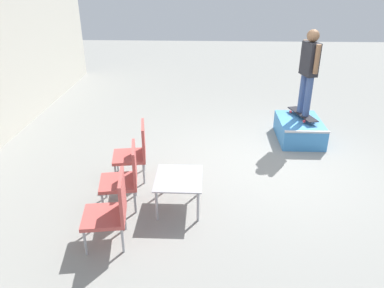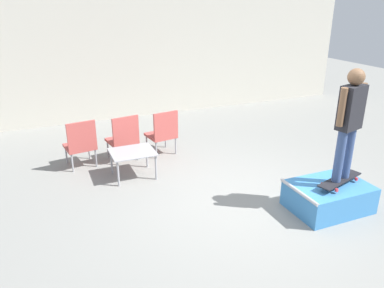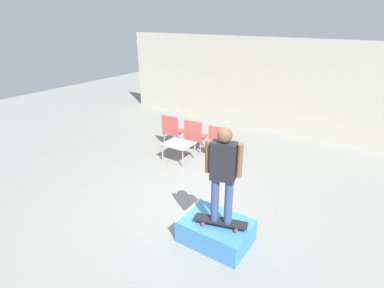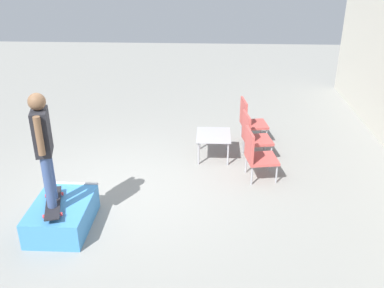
{
  "view_description": "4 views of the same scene",
  "coord_description": "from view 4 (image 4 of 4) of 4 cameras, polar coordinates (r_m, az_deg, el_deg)",
  "views": [
    {
      "loc": [
        -5.82,
        1.09,
        3.14
      ],
      "look_at": [
        -0.53,
        1.31,
        0.62
      ],
      "focal_mm": 35.0,
      "sensor_mm": 36.0,
      "label": 1
    },
    {
      "loc": [
        -2.71,
        -4.52,
        2.97
      ],
      "look_at": [
        -0.38,
        1.02,
        0.63
      ],
      "focal_mm": 35.0,
      "sensor_mm": 36.0,
      "label": 2
    },
    {
      "loc": [
        3.05,
        -4.4,
        3.58
      ],
      "look_at": [
        -0.65,
        1.09,
        0.75
      ],
      "focal_mm": 28.0,
      "sensor_mm": 36.0,
      "label": 3
    },
    {
      "loc": [
        6.25,
        1.39,
        3.82
      ],
      "look_at": [
        -0.29,
        1.09,
        0.76
      ],
      "focal_mm": 40.0,
      "sensor_mm": 36.0,
      "label": 4
    }
  ],
  "objects": [
    {
      "name": "skate_ramp_box",
      "position": [
        6.66,
        -16.9,
        -9.05
      ],
      "size": [
        1.17,
        0.82,
        0.43
      ],
      "color": "#3D84C6",
      "rests_on": "ground_plane"
    },
    {
      "name": "person_skater",
      "position": [
        6.0,
        -19.22,
        0.3
      ],
      "size": [
        0.55,
        0.29,
        1.62
      ],
      "rotation": [
        0.0,
        0.0,
        0.26
      ],
      "color": "#384C7A",
      "rests_on": "skateboard_on_ramp"
    },
    {
      "name": "coffee_table",
      "position": [
        8.31,
        2.89,
        0.88
      ],
      "size": [
        0.76,
        0.66,
        0.48
      ],
      "color": "#9E9EA3",
      "rests_on": "ground_plane"
    },
    {
      "name": "skateboard_on_ramp",
      "position": [
        6.44,
        -18.02,
        -7.46
      ],
      "size": [
        0.9,
        0.44,
        0.07
      ],
      "rotation": [
        0.0,
        0.0,
        0.29
      ],
      "color": "black",
      "rests_on": "skate_ramp_box"
    },
    {
      "name": "ground_plane",
      "position": [
        7.45,
        -8.54,
        -6.05
      ],
      "size": [
        24.0,
        24.0,
        0.0
      ],
      "primitive_type": "plane",
      "color": "gray"
    },
    {
      "name": "patio_chair_right",
      "position": [
        7.58,
        8.61,
        -1.28
      ],
      "size": [
        0.59,
        0.59,
        0.93
      ],
      "rotation": [
        0.0,
        0.0,
        3.3
      ],
      "color": "#99999E",
      "rests_on": "ground_plane"
    },
    {
      "name": "patio_chair_left",
      "position": [
        9.04,
        7.7,
        3.22
      ],
      "size": [
        0.59,
        0.59,
        0.93
      ],
      "rotation": [
        0.0,
        0.0,
        3.29
      ],
      "color": "#99999E",
      "rests_on": "ground_plane"
    },
    {
      "name": "patio_chair_center",
      "position": [
        8.3,
        8.12,
        1.16
      ],
      "size": [
        0.6,
        0.6,
        0.93
      ],
      "rotation": [
        0.0,
        0.0,
        3.31
      ],
      "color": "#99999E",
      "rests_on": "ground_plane"
    }
  ]
}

